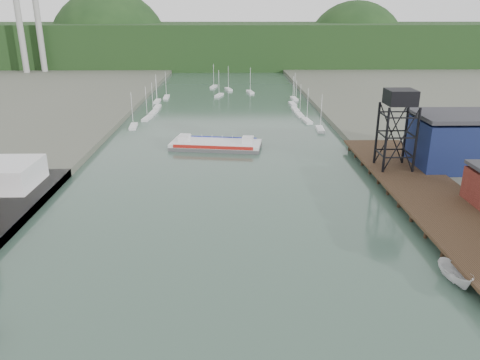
{
  "coord_description": "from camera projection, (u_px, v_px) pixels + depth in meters",
  "views": [
    {
      "loc": [
        1.45,
        -33.39,
        32.2
      ],
      "look_at": [
        3.1,
        45.56,
        4.0
      ],
      "focal_mm": 35.0,
      "sensor_mm": 36.0,
      "label": 1
    }
  ],
  "objects": [
    {
      "name": "distant_hills",
      "position": [
        222.0,
        47.0,
        322.41
      ],
      "size": [
        500.0,
        120.0,
        80.0
      ],
      "color": "black",
      "rests_on": "ground"
    },
    {
      "name": "chain_ferry",
      "position": [
        216.0,
        145.0,
        118.12
      ],
      "size": [
        23.59,
        12.22,
        3.24
      ],
      "rotation": [
        0.0,
        0.0,
        -0.15
      ],
      "color": "#4B4C4E",
      "rests_on": "ground"
    },
    {
      "name": "blue_shed",
      "position": [
        463.0,
        141.0,
        97.34
      ],
      "size": [
        20.5,
        14.5,
        11.3
      ],
      "color": "#0D153D",
      "rests_on": "east_land"
    },
    {
      "name": "smokestacks",
      "position": [
        28.0,
        18.0,
        248.98
      ],
      "size": [
        11.2,
        8.2,
        60.0
      ],
      "color": "#999894",
      "rests_on": "ground"
    },
    {
      "name": "east_pier",
      "position": [
        427.0,
        191.0,
        84.7
      ],
      "size": [
        14.0,
        70.0,
        2.45
      ],
      "color": "black",
      "rests_on": "ground"
    },
    {
      "name": "lift_tower",
      "position": [
        400.0,
        102.0,
        92.28
      ],
      "size": [
        6.5,
        6.5,
        16.0
      ],
      "color": "black",
      "rests_on": "east_pier"
    },
    {
      "name": "marina_sailboats",
      "position": [
        227.0,
        105.0,
        172.5
      ],
      "size": [
        57.71,
        92.65,
        0.9
      ],
      "color": "silver",
      "rests_on": "ground"
    },
    {
      "name": "motorboat",
      "position": [
        455.0,
        275.0,
        58.69
      ],
      "size": [
        3.35,
        6.56,
        2.42
      ],
      "primitive_type": "imported",
      "rotation": [
        0.0,
        0.0,
        0.17
      ],
      "color": "silver",
      "rests_on": "ground"
    }
  ]
}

